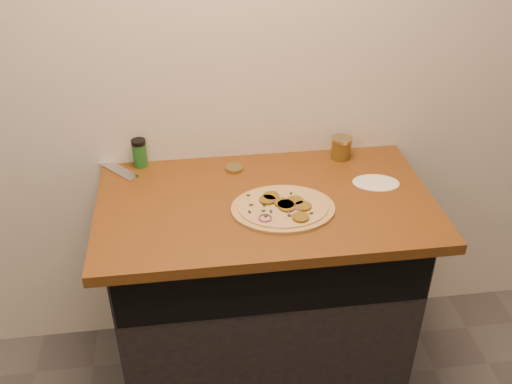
{
  "coord_description": "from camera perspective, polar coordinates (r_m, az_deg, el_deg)",
  "views": [
    {
      "loc": [
        -0.26,
        -0.26,
        2.02
      ],
      "look_at": [
        -0.04,
        1.39,
        0.95
      ],
      "focal_mm": 40.0,
      "sensor_mm": 36.0,
      "label": 1
    }
  ],
  "objects": [
    {
      "name": "salsa_jar",
      "position": [
        2.3,
        8.51,
        4.4
      ],
      "size": [
        0.08,
        0.08,
        0.09
      ],
      "color": "#9D180F",
      "rests_on": "countertop"
    },
    {
      "name": "pizza",
      "position": [
        1.98,
        2.75,
        -1.58
      ],
      "size": [
        0.37,
        0.37,
        0.02
      ],
      "color": "tan",
      "rests_on": "countertop"
    },
    {
      "name": "countertop",
      "position": [
        2.05,
        0.93,
        -1.15
      ],
      "size": [
        1.2,
        0.7,
        0.04
      ],
      "primitive_type": "cube",
      "color": "brown",
      "rests_on": "cabinet"
    },
    {
      "name": "flour_spill",
      "position": [
        2.18,
        11.9,
        0.91
      ],
      "size": [
        0.2,
        0.2,
        0.0
      ],
      "primitive_type": "cylinder",
      "rotation": [
        0.0,
        0.0,
        -0.18
      ],
      "color": "silver",
      "rests_on": "countertop"
    },
    {
      "name": "mason_jar_lid",
      "position": [
        2.21,
        -2.19,
        2.37
      ],
      "size": [
        0.09,
        0.09,
        0.01
      ],
      "primitive_type": "cylinder",
      "rotation": [
        0.0,
        0.0,
        -0.39
      ],
      "color": "tan",
      "rests_on": "countertop"
    },
    {
      "name": "chefs_knife",
      "position": [
        2.35,
        -15.23,
        3.16
      ],
      "size": [
        0.26,
        0.3,
        0.02
      ],
      "color": "#B7BAC1",
      "rests_on": "countertop"
    },
    {
      "name": "cabinet",
      "position": [
        2.35,
        0.72,
        -9.88
      ],
      "size": [
        1.1,
        0.6,
        0.86
      ],
      "primitive_type": "cube",
      "color": "black",
      "rests_on": "ground"
    },
    {
      "name": "spice_shaker",
      "position": [
        2.26,
        -11.56,
        3.86
      ],
      "size": [
        0.06,
        0.06,
        0.11
      ],
      "color": "#1D5E22",
      "rests_on": "countertop"
    }
  ]
}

